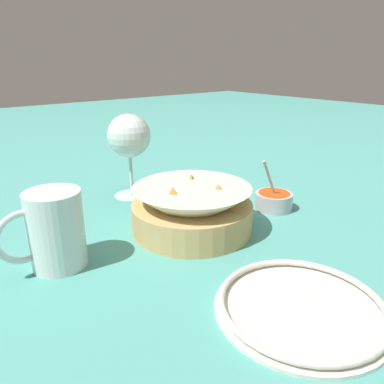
{
  "coord_description": "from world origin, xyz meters",
  "views": [
    {
      "loc": [
        0.4,
        0.41,
        0.28
      ],
      "look_at": [
        0.03,
        -0.04,
        0.07
      ],
      "focal_mm": 35.0,
      "sensor_mm": 36.0,
      "label": 1
    }
  ],
  "objects_px": {
    "sauce_cup": "(274,200)",
    "wine_glass": "(129,138)",
    "food_basket": "(192,210)",
    "beer_mug": "(55,233)",
    "side_plate": "(301,306)"
  },
  "relations": [
    {
      "from": "sauce_cup",
      "to": "beer_mug",
      "type": "distance_m",
      "value": 0.41
    },
    {
      "from": "beer_mug",
      "to": "food_basket",
      "type": "bearing_deg",
      "value": 172.04
    },
    {
      "from": "wine_glass",
      "to": "beer_mug",
      "type": "distance_m",
      "value": 0.3
    },
    {
      "from": "food_basket",
      "to": "sauce_cup",
      "type": "bearing_deg",
      "value": 171.4
    },
    {
      "from": "sauce_cup",
      "to": "wine_glass",
      "type": "bearing_deg",
      "value": -54.17
    },
    {
      "from": "side_plate",
      "to": "sauce_cup",
      "type": "bearing_deg",
      "value": -135.32
    },
    {
      "from": "food_basket",
      "to": "beer_mug",
      "type": "height_order",
      "value": "beer_mug"
    },
    {
      "from": "wine_glass",
      "to": "sauce_cup",
      "type": "bearing_deg",
      "value": 125.83
    },
    {
      "from": "beer_mug",
      "to": "side_plate",
      "type": "height_order",
      "value": "beer_mug"
    },
    {
      "from": "sauce_cup",
      "to": "wine_glass",
      "type": "height_order",
      "value": "wine_glass"
    },
    {
      "from": "sauce_cup",
      "to": "beer_mug",
      "type": "xyz_separation_m",
      "value": [
        0.4,
        -0.06,
        0.03
      ]
    },
    {
      "from": "food_basket",
      "to": "side_plate",
      "type": "relative_size",
      "value": 1.01
    },
    {
      "from": "sauce_cup",
      "to": "side_plate",
      "type": "height_order",
      "value": "sauce_cup"
    },
    {
      "from": "beer_mug",
      "to": "side_plate",
      "type": "relative_size",
      "value": 0.59
    },
    {
      "from": "sauce_cup",
      "to": "wine_glass",
      "type": "distance_m",
      "value": 0.31
    }
  ]
}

